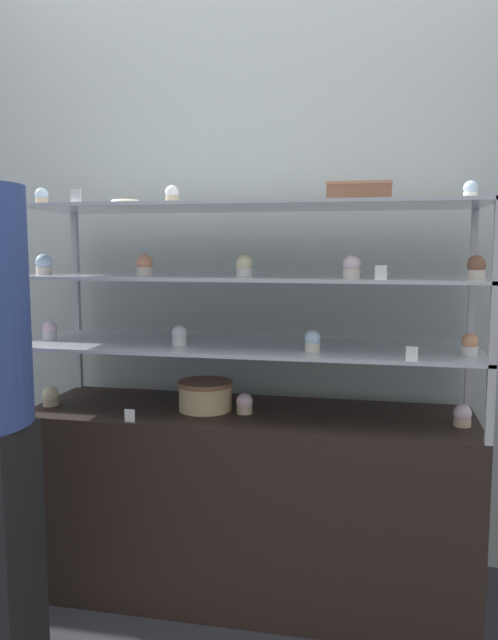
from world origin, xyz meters
The scene contains 28 objects.
ground_plane centered at (0.00, 0.00, 0.00)m, with size 20.00×20.00×0.00m, color #2D2D33.
back_wall centered at (0.00, 0.39, 1.30)m, with size 8.00×0.05×2.60m.
display_base centered at (0.00, 0.00, 0.34)m, with size 1.59×0.49×0.69m.
display_riser_lower centered at (0.00, 0.00, 0.92)m, with size 1.59×0.49×0.25m.
display_riser_middle centered at (0.00, 0.00, 1.17)m, with size 1.59×0.49×0.25m.
display_riser_upper centered at (0.00, 0.00, 1.41)m, with size 1.59×0.49×0.25m.
layer_cake_centerpiece centered at (-0.16, -0.02, 0.74)m, with size 0.20×0.20×0.11m.
sheet_cake_frosted centered at (0.38, -0.01, 1.46)m, with size 0.21×0.14×0.07m.
cupcake_0 centered at (-0.74, -0.08, 0.72)m, with size 0.06×0.06×0.07m.
cupcake_1 centered at (-0.01, -0.04, 0.72)m, with size 0.06×0.06×0.07m.
cupcake_2 centered at (0.73, -0.04, 0.72)m, with size 0.06×0.06×0.07m.
price_tag_0 centered at (-0.37, -0.23, 0.71)m, with size 0.04×0.00×0.04m.
cupcake_3 centered at (-0.75, -0.05, 0.97)m, with size 0.05×0.05×0.07m.
cupcake_4 centered at (-0.23, -0.08, 0.97)m, with size 0.05×0.05×0.07m.
cupcake_5 centered at (0.24, -0.12, 0.97)m, with size 0.05×0.05×0.07m.
cupcake_6 centered at (0.74, -0.08, 0.97)m, with size 0.05×0.05×0.07m.
price_tag_1 centered at (0.55, -0.23, 0.96)m, with size 0.04×0.00×0.04m.
cupcake_7 centered at (-0.74, -0.09, 1.22)m, with size 0.06×0.06×0.07m.
cupcake_8 centered at (-0.36, -0.07, 1.22)m, with size 0.06×0.06×0.07m.
cupcake_9 centered at (0.00, -0.08, 1.22)m, with size 0.06×0.06×0.07m.
cupcake_10 centered at (0.36, -0.12, 1.22)m, with size 0.06×0.06×0.07m.
cupcake_11 centered at (0.75, -0.11, 1.22)m, with size 0.06×0.06×0.07m.
price_tag_2 centered at (0.46, -0.23, 1.20)m, with size 0.04×0.00×0.04m.
cupcake_12 centered at (-0.73, -0.10, 1.46)m, with size 0.05×0.05×0.06m.
cupcake_13 centered at (-0.25, -0.09, 1.46)m, with size 0.05×0.05×0.06m.
cupcake_14 centered at (0.73, -0.04, 1.46)m, with size 0.05×0.05×0.06m.
price_tag_3 centered at (-0.54, -0.23, 1.45)m, with size 0.04×0.00×0.04m.
donut_glazed centered at (-0.49, 0.07, 1.44)m, with size 0.12×0.12×0.03m.
Camera 1 is at (0.45, -2.16, 1.28)m, focal length 35.00 mm.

